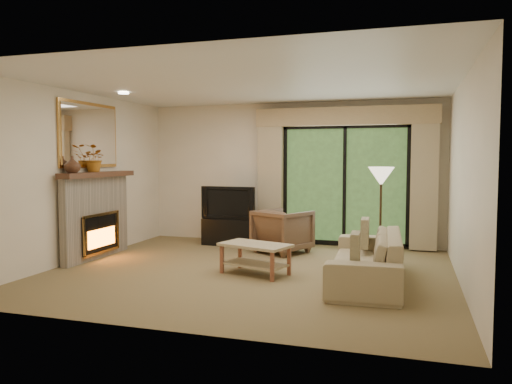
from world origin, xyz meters
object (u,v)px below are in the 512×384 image
(armchair, at_px, (283,231))
(coffee_table, at_px, (255,259))
(media_console, at_px, (230,232))
(sofa, at_px, (366,258))

(armchair, relative_size, coffee_table, 0.86)
(media_console, relative_size, sofa, 0.44)
(media_console, xyz_separation_m, sofa, (2.62, -2.07, 0.08))
(media_console, height_order, coffee_table, media_console)
(media_console, xyz_separation_m, coffee_table, (1.13, -2.07, -0.03))
(media_console, relative_size, coffee_table, 1.03)
(sofa, height_order, coffee_table, sofa)
(media_console, relative_size, armchair, 1.20)
(armchair, distance_m, sofa, 2.22)
(armchair, relative_size, sofa, 0.37)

